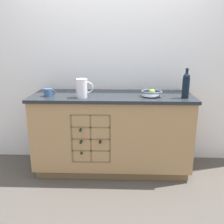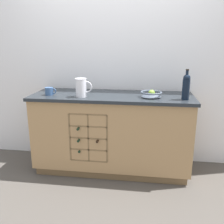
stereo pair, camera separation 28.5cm
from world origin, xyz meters
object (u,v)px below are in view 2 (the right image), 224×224
fruit_bowl (151,94)px  ceramic_mug (49,91)px  white_pitcher (81,87)px  standing_wine_bottle (186,86)px

fruit_bowl → ceramic_mug: (-1.12, -0.04, 0.00)m
white_pitcher → standing_wine_bottle: bearing=1.0°
white_pitcher → standing_wine_bottle: 1.09m
fruit_bowl → standing_wine_bottle: 0.36m
white_pitcher → standing_wine_bottle: size_ratio=0.64×
fruit_bowl → white_pitcher: size_ratio=1.14×
standing_wine_bottle → fruit_bowl: bearing=169.2°
fruit_bowl → ceramic_mug: 1.12m
white_pitcher → standing_wine_bottle: (1.09, 0.02, 0.04)m
standing_wine_bottle → ceramic_mug: bearing=178.8°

